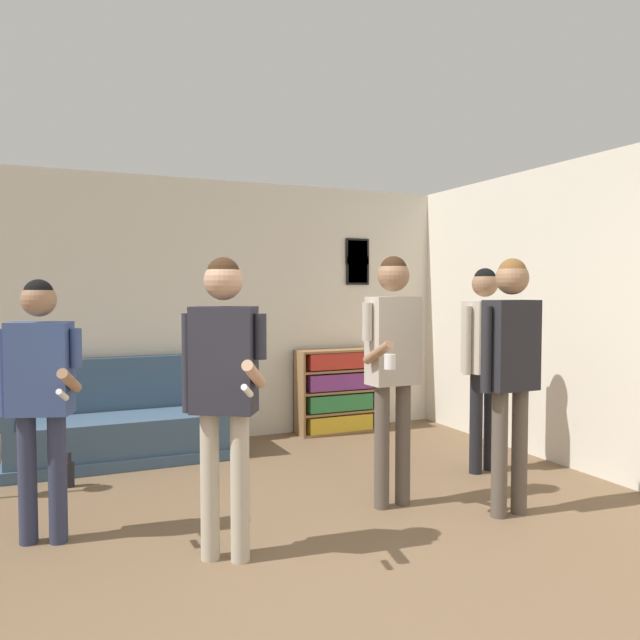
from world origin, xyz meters
name	(u,v)px	position (x,y,z in m)	size (l,w,h in m)	color
wall_back	(185,311)	(0.01, 4.07, 1.35)	(8.21, 0.08, 2.70)	silver
wall_right	(554,314)	(2.94, 2.02, 1.35)	(0.06, 6.44, 2.70)	silver
couch	(124,427)	(-0.65, 3.66, 0.30)	(2.04, 0.80, 0.92)	#3D5670
bookshelf	(337,391)	(1.63, 3.85, 0.46)	(0.92, 0.30, 0.92)	olive
person_player_foreground_left	(40,383)	(-1.33, 1.86, 1.00)	(0.48, 0.55, 1.63)	#2D334C
person_player_foreground_center	(224,374)	(-0.37, 1.17, 1.09)	(0.43, 0.61, 1.75)	#B7AD99
person_watcher_holding_cup	(393,351)	(0.98, 1.56, 1.13)	(0.50, 0.46, 1.81)	brown
person_spectator_near_bookshelf	(511,356)	(1.64, 1.08, 1.11)	(0.50, 0.23, 1.78)	brown
person_spectator_far_right	(484,346)	(2.14, 2.00, 1.09)	(0.49, 0.27, 1.75)	black
bottle_on_floor	(69,473)	(-1.15, 2.98, 0.11)	(0.08, 0.08, 0.28)	black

